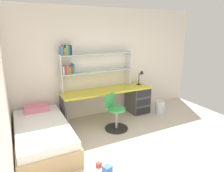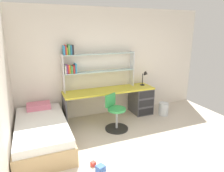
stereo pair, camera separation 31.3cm
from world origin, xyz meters
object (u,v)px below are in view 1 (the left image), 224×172
(bookshelf_hutch, at_px, (86,64))
(toy_block_red_3, at_px, (99,164))
(desk, at_px, (129,98))
(bed_platform, at_px, (43,135))
(desk_lamp, at_px, (142,75))
(waste_bin, at_px, (160,107))
(toy_block_blue_2, at_px, (107,169))
(swivel_chair, at_px, (115,116))

(bookshelf_hutch, distance_m, toy_block_red_3, 2.37)
(toy_block_red_3, bearing_deg, desk, 46.78)
(bed_platform, bearing_deg, desk_lamp, 13.90)
(desk_lamp, distance_m, toy_block_red_3, 2.80)
(toy_block_red_3, bearing_deg, waste_bin, 28.98)
(bed_platform, relative_size, toy_block_red_3, 27.16)
(desk, xyz_separation_m, toy_block_red_3, (-1.59, -1.69, -0.39))
(bed_platform, height_order, toy_block_red_3, bed_platform)
(desk, height_order, toy_block_blue_2, desk)
(bookshelf_hutch, xyz_separation_m, toy_block_red_3, (-0.49, -1.87, -1.37))
(swivel_chair, bearing_deg, bookshelf_hutch, 114.01)
(bookshelf_hutch, bearing_deg, toy_block_blue_2, -101.76)
(desk_lamp, bearing_deg, desk, -176.63)
(swivel_chair, height_order, waste_bin, swivel_chair)
(desk, height_order, toy_block_red_3, desk)
(bookshelf_hutch, bearing_deg, desk, -9.54)
(desk, distance_m, toy_block_red_3, 2.35)
(desk_lamp, xyz_separation_m, swivel_chair, (-1.14, -0.66, -0.68))
(desk_lamp, xyz_separation_m, bed_platform, (-2.71, -0.67, -0.76))
(bed_platform, xyz_separation_m, waste_bin, (3.05, 0.25, -0.07))
(desk_lamp, relative_size, waste_bin, 1.14)
(desk_lamp, xyz_separation_m, toy_block_red_3, (-1.99, -1.71, -0.96))
(desk, distance_m, desk_lamp, 0.70)
(bed_platform, bearing_deg, toy_block_red_3, -55.37)
(desk_lamp, bearing_deg, swivel_chair, -150.04)
(toy_block_blue_2, relative_size, toy_block_red_3, 1.72)
(desk, height_order, desk_lamp, desk_lamp)
(desk, bearing_deg, toy_block_red_3, -133.22)
(waste_bin, xyz_separation_m, toy_block_blue_2, (-2.27, -1.49, -0.11))
(desk, distance_m, toy_block_blue_2, 2.46)
(bed_platform, bearing_deg, waste_bin, 4.67)
(bookshelf_hutch, height_order, desk_lamp, bookshelf_hutch)
(toy_block_red_3, bearing_deg, bed_platform, 124.63)
(desk_lamp, distance_m, bed_platform, 2.89)
(bookshelf_hutch, relative_size, waste_bin, 5.40)
(swivel_chair, bearing_deg, desk, 40.82)
(desk_lamp, height_order, waste_bin, desk_lamp)
(desk, xyz_separation_m, waste_bin, (0.74, -0.40, -0.26))
(bookshelf_hutch, distance_m, swivel_chair, 1.41)
(bookshelf_hutch, height_order, swivel_chair, bookshelf_hutch)
(desk, height_order, swivel_chair, swivel_chair)
(bookshelf_hutch, xyz_separation_m, bed_platform, (-1.21, -0.83, -1.16))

